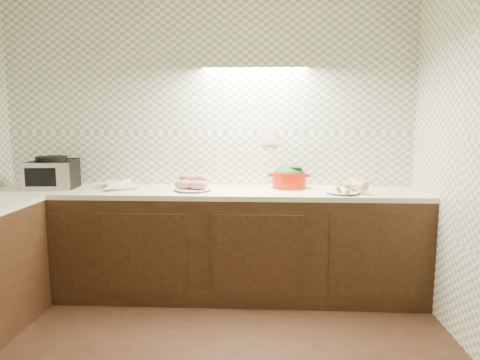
{
  "coord_description": "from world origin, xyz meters",
  "views": [
    {
      "loc": [
        0.47,
        -1.98,
        1.48
      ],
      "look_at": [
        0.31,
        1.25,
        1.02
      ],
      "focal_mm": 32.0,
      "sensor_mm": 36.0,
      "label": 1
    }
  ],
  "objects_px": {
    "toaster_oven": "(52,173)",
    "veg_plate": "(348,188)",
    "sweet_potato_plate": "(193,184)",
    "onion_bowl": "(197,183)",
    "dutch_oven": "(289,177)",
    "parsnip_pile": "(122,185)"
  },
  "relations": [
    {
      "from": "toaster_oven",
      "to": "veg_plate",
      "type": "bearing_deg",
      "value": -8.33
    },
    {
      "from": "sweet_potato_plate",
      "to": "onion_bowl",
      "type": "xyz_separation_m",
      "value": [
        0.01,
        0.16,
        -0.01
      ]
    },
    {
      "from": "toaster_oven",
      "to": "sweet_potato_plate",
      "type": "relative_size",
      "value": 1.34
    },
    {
      "from": "onion_bowl",
      "to": "veg_plate",
      "type": "bearing_deg",
      "value": -9.84
    },
    {
      "from": "dutch_oven",
      "to": "veg_plate",
      "type": "bearing_deg",
      "value": -24.37
    },
    {
      "from": "toaster_oven",
      "to": "onion_bowl",
      "type": "bearing_deg",
      "value": -0.84
    },
    {
      "from": "parsnip_pile",
      "to": "veg_plate",
      "type": "height_order",
      "value": "veg_plate"
    },
    {
      "from": "onion_bowl",
      "to": "veg_plate",
      "type": "relative_size",
      "value": 0.44
    },
    {
      "from": "parsnip_pile",
      "to": "sweet_potato_plate",
      "type": "bearing_deg",
      "value": -5.06
    },
    {
      "from": "sweet_potato_plate",
      "to": "parsnip_pile",
      "type": "bearing_deg",
      "value": 174.94
    },
    {
      "from": "parsnip_pile",
      "to": "sweet_potato_plate",
      "type": "relative_size",
      "value": 1.28
    },
    {
      "from": "onion_bowl",
      "to": "dutch_oven",
      "type": "relative_size",
      "value": 0.43
    },
    {
      "from": "parsnip_pile",
      "to": "dutch_oven",
      "type": "bearing_deg",
      "value": 4.75
    },
    {
      "from": "sweet_potato_plate",
      "to": "veg_plate",
      "type": "bearing_deg",
      "value": -2.57
    },
    {
      "from": "sweet_potato_plate",
      "to": "toaster_oven",
      "type": "bearing_deg",
      "value": 177.33
    },
    {
      "from": "toaster_oven",
      "to": "dutch_oven",
      "type": "distance_m",
      "value": 2.01
    },
    {
      "from": "toaster_oven",
      "to": "veg_plate",
      "type": "relative_size",
      "value": 1.2
    },
    {
      "from": "toaster_oven",
      "to": "parsnip_pile",
      "type": "xyz_separation_m",
      "value": [
        0.6,
        -0.0,
        -0.09
      ]
    },
    {
      "from": "parsnip_pile",
      "to": "onion_bowl",
      "type": "xyz_separation_m",
      "value": [
        0.62,
        0.11,
        0.01
      ]
    },
    {
      "from": "onion_bowl",
      "to": "sweet_potato_plate",
      "type": "bearing_deg",
      "value": -93.27
    },
    {
      "from": "onion_bowl",
      "to": "parsnip_pile",
      "type": "bearing_deg",
      "value": -170.29
    },
    {
      "from": "onion_bowl",
      "to": "dutch_oven",
      "type": "height_order",
      "value": "dutch_oven"
    }
  ]
}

